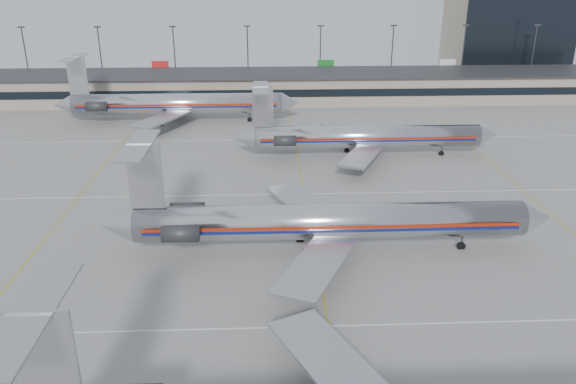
{
  "coord_description": "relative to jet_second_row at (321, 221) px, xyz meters",
  "views": [
    {
      "loc": [
        -5.18,
        -29.74,
        28.24
      ],
      "look_at": [
        -2.61,
        29.54,
        4.5
      ],
      "focal_mm": 35.0,
      "sensor_mm": 36.0,
      "label": 1
    }
  ],
  "objects": [
    {
      "name": "apron_markings",
      "position": [
        -0.62,
        -13.41,
        -3.6
      ],
      "size": [
        160.0,
        0.15,
        0.02
      ],
      "primitive_type": "cube",
      "color": "silver",
      "rests_on": "ground"
    },
    {
      "name": "terminal",
      "position": [
        -0.62,
        74.57,
        -0.46
      ],
      "size": [
        162.0,
        17.0,
        6.25
      ],
      "color": "gray",
      "rests_on": "ground"
    },
    {
      "name": "light_mast_row",
      "position": [
        -0.62,
        88.59,
        4.97
      ],
      "size": [
        163.6,
        0.4,
        15.28
      ],
      "color": "#38383D",
      "rests_on": "ground"
    },
    {
      "name": "distant_building",
      "position": [
        61.38,
        104.59,
        8.89
      ],
      "size": [
        30.0,
        20.0,
        25.0
      ],
      "primitive_type": "cube",
      "color": "tan",
      "rests_on": "ground"
    },
    {
      "name": "jet_second_row",
      "position": [
        0.0,
        0.0,
        0.0
      ],
      "size": [
        47.58,
        28.02,
        12.46
      ],
      "color": "silver",
      "rests_on": "ground"
    },
    {
      "name": "jet_third_row",
      "position": [
        9.6,
        32.31,
        -0.26
      ],
      "size": [
        42.25,
        25.99,
        11.55
      ],
      "color": "silver",
      "rests_on": "ground"
    },
    {
      "name": "jet_back_row",
      "position": [
        -23.52,
        55.25,
        0.16
      ],
      "size": [
        47.55,
        29.25,
        13.0
      ],
      "color": "silver",
      "rests_on": "ground"
    }
  ]
}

